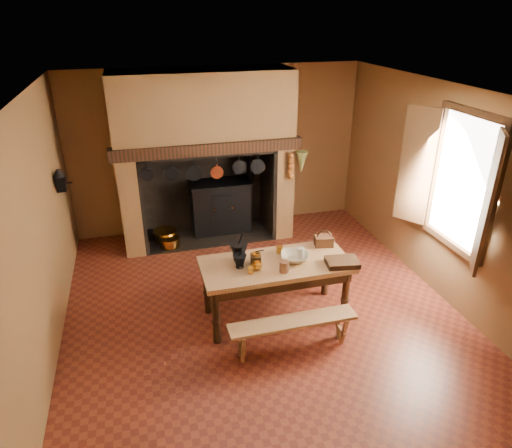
{
  "coord_description": "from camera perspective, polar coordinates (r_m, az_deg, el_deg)",
  "views": [
    {
      "loc": [
        -1.37,
        -4.83,
        3.63
      ],
      "look_at": [
        0.02,
        0.3,
        1.11
      ],
      "focal_mm": 32.0,
      "sensor_mm": 36.0,
      "label": 1
    }
  ],
  "objects": [
    {
      "name": "wall_left",
      "position": [
        5.43,
        -25.67,
        -1.48
      ],
      "size": [
        0.02,
        5.5,
        2.8
      ],
      "primitive_type": "cube",
      "color": "brown",
      "rests_on": "floor"
    },
    {
      "name": "back_wall",
      "position": [
        8.01,
        -4.76,
        9.18
      ],
      "size": [
        5.0,
        0.02,
        2.8
      ],
      "primitive_type": "cube",
      "color": "brown",
      "rests_on": "floor"
    },
    {
      "name": "mortar_large",
      "position": [
        5.61,
        -2.18,
        -3.37
      ],
      "size": [
        0.23,
        0.23,
        0.39
      ],
      "rotation": [
        0.0,
        0.0,
        -0.4
      ],
      "color": "black",
      "rests_on": "work_table"
    },
    {
      "name": "wooden_tray",
      "position": [
        5.65,
        10.71,
        -4.72
      ],
      "size": [
        0.42,
        0.33,
        0.07
      ],
      "primitive_type": "cube",
      "rotation": [
        0.0,
        0.0,
        -0.14
      ],
      "color": "#361F11",
      "rests_on": "work_table"
    },
    {
      "name": "bench_back",
      "position": [
        6.37,
        0.71,
        -5.41
      ],
      "size": [
        1.73,
        0.3,
        0.49
      ],
      "color": "tan",
      "rests_on": "floor"
    },
    {
      "name": "floor",
      "position": [
        6.19,
        0.57,
        -10.48
      ],
      "size": [
        5.5,
        5.5,
        0.0
      ],
      "primitive_type": "plane",
      "color": "maroon",
      "rests_on": "ground"
    },
    {
      "name": "hanging_pans",
      "position": [
        7.09,
        -6.03,
        6.6
      ],
      "size": [
        1.92,
        0.29,
        0.27
      ],
      "color": "black",
      "rests_on": "chimney_breast"
    },
    {
      "name": "wicker_basket",
      "position": [
        6.04,
        8.45,
        -2.04
      ],
      "size": [
        0.26,
        0.21,
        0.23
      ],
      "rotation": [
        0.0,
        0.0,
        -0.2
      ],
      "color": "#4C2816",
      "rests_on": "work_table"
    },
    {
      "name": "brass_cup",
      "position": [
        5.45,
        0.16,
        -5.28
      ],
      "size": [
        0.15,
        0.15,
        0.09
      ],
      "primitive_type": "imported",
      "rotation": [
        0.0,
        0.0,
        0.29
      ],
      "color": "gold",
      "rests_on": "work_table"
    },
    {
      "name": "glass_jar",
      "position": [
        5.68,
        5.64,
        -3.68
      ],
      "size": [
        0.1,
        0.1,
        0.15
      ],
      "primitive_type": "cylinder",
      "rotation": [
        0.0,
        0.0,
        0.22
      ],
      "color": "beige",
      "rests_on": "work_table"
    },
    {
      "name": "brass_mug_a",
      "position": [
        5.38,
        -0.67,
        -5.79
      ],
      "size": [
        0.08,
        0.08,
        0.08
      ],
      "primitive_type": "cylinder",
      "rotation": [
        0.0,
        0.0,
        0.16
      ],
      "color": "gold",
      "rests_on": "work_table"
    },
    {
      "name": "stoneware_crock",
      "position": [
        5.41,
        3.53,
        -5.33
      ],
      "size": [
        0.12,
        0.12,
        0.14
      ],
      "primitive_type": "cylinder",
      "rotation": [
        0.0,
        0.0,
        -0.04
      ],
      "color": "brown",
      "rests_on": "work_table"
    },
    {
      "name": "ceiling",
      "position": [
        5.08,
        0.71,
        16.04
      ],
      "size": [
        5.5,
        5.5,
        0.0
      ],
      "primitive_type": "plane",
      "rotation": [
        3.14,
        0.0,
        0.0
      ],
      "color": "silver",
      "rests_on": "back_wall"
    },
    {
      "name": "mortar_small",
      "position": [
        5.47,
        -2.05,
        -4.58
      ],
      "size": [
        0.17,
        0.17,
        0.28
      ],
      "rotation": [
        0.0,
        0.0,
        0.19
      ],
      "color": "black",
      "rests_on": "work_table"
    },
    {
      "name": "brass_mug_b",
      "position": [
        5.82,
        2.96,
        -3.2
      ],
      "size": [
        0.09,
        0.09,
        0.09
      ],
      "primitive_type": "cylinder",
      "rotation": [
        0.0,
        0.0,
        -0.02
      ],
      "color": "gold",
      "rests_on": "work_table"
    },
    {
      "name": "window",
      "position": [
        6.09,
        23.62,
        4.78
      ],
      "size": [
        0.39,
        1.75,
        1.76
      ],
      "color": "white",
      "rests_on": "wall_right"
    },
    {
      "name": "hearth_pans",
      "position": [
        7.89,
        -11.21,
        -1.73
      ],
      "size": [
        0.51,
        0.62,
        0.2
      ],
      "color": "gold",
      "rests_on": "floor"
    },
    {
      "name": "herb_bunch",
      "position": [
        7.44,
        5.71,
        7.68
      ],
      "size": [
        0.2,
        0.2,
        0.35
      ],
      "primitive_type": "cone",
      "rotation": [
        3.14,
        0.0,
        0.0
      ],
      "color": "brown",
      "rests_on": "chimney_breast"
    },
    {
      "name": "wall_right",
      "position": [
        6.57,
        22.16,
        3.66
      ],
      "size": [
        0.02,
        5.5,
        2.8
      ],
      "primitive_type": "cube",
      "color": "brown",
      "rests_on": "floor"
    },
    {
      "name": "chimney_breast",
      "position": [
        7.44,
        -6.54,
        11.11
      ],
      "size": [
        2.95,
        0.96,
        2.8
      ],
      "color": "brown",
      "rests_on": "floor"
    },
    {
      "name": "coffee_grinder",
      "position": [
        5.54,
        -0.03,
        -4.38
      ],
      "size": [
        0.18,
        0.15,
        0.2
      ],
      "rotation": [
        0.0,
        0.0,
        -0.2
      ],
      "color": "#361F11",
      "rests_on": "work_table"
    },
    {
      "name": "bench_front",
      "position": [
        5.37,
        4.61,
        -12.8
      ],
      "size": [
        1.5,
        0.26,
        0.42
      ],
      "color": "tan",
      "rests_on": "floor"
    },
    {
      "name": "iron_range",
      "position": [
        8.03,
        -4.42,
        2.29
      ],
      "size": [
        1.12,
        0.55,
        1.6
      ],
      "color": "black",
      "rests_on": "floor"
    },
    {
      "name": "onion_string",
      "position": [
        7.39,
        4.37,
        7.22
      ],
      "size": [
        0.12,
        0.1,
        0.46
      ],
      "primitive_type": null,
      "color": "#94431B",
      "rests_on": "chimney_breast"
    },
    {
      "name": "wall_front",
      "position": [
        3.34,
        14.14,
        -17.42
      ],
      "size": [
        5.0,
        0.02,
        2.8
      ],
      "primitive_type": "cube",
      "color": "brown",
      "rests_on": "floor"
    },
    {
      "name": "wall_coffee_mill",
      "position": [
        6.8,
        -23.31,
        5.2
      ],
      "size": [
        0.23,
        0.16,
        0.31
      ],
      "color": "black",
      "rests_on": "wall_left"
    },
    {
      "name": "mixing_bowl",
      "position": [
        5.67,
        4.87,
        -4.13
      ],
      "size": [
        0.43,
        0.43,
        0.09
      ],
      "primitive_type": "imported",
      "rotation": [
        0.0,
        0.0,
        -0.28
      ],
      "color": "beige",
      "rests_on": "work_table"
    },
    {
      "name": "work_table",
      "position": [
        5.68,
        2.49,
        -5.93
      ],
      "size": [
        1.85,
        0.82,
        0.8
      ],
      "color": "tan",
      "rests_on": "floor"
    }
  ]
}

